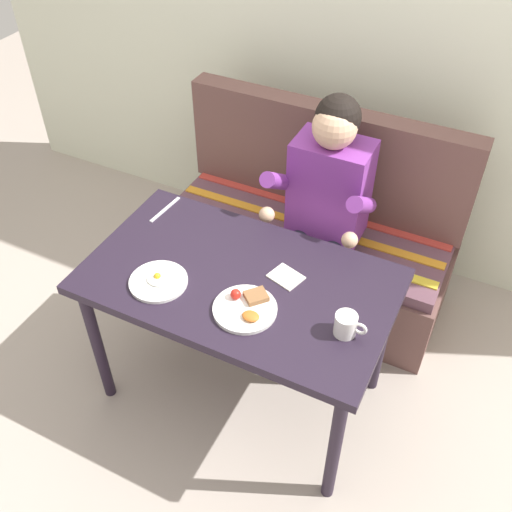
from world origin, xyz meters
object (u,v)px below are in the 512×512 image
at_px(plate_eggs, 158,281).
at_px(knife, 165,209).
at_px(coffee_mug, 346,324).
at_px(napkin, 286,277).
at_px(table, 239,292).
at_px(person, 324,201).
at_px(couch, 309,240).
at_px(plate_breakfast, 246,307).

relative_size(plate_eggs, knife, 1.12).
height_order(coffee_mug, napkin, coffee_mug).
bearing_deg(table, plate_eggs, -148.41).
bearing_deg(napkin, plate_eggs, -150.23).
bearing_deg(coffee_mug, napkin, 151.66).
bearing_deg(coffee_mug, knife, 161.77).
xyz_separation_m(person, knife, (-0.60, -0.36, -0.01)).
xyz_separation_m(person, coffee_mug, (0.34, -0.67, 0.03)).
bearing_deg(knife, couch, 52.55).
bearing_deg(plate_breakfast, table, 126.41).
bearing_deg(napkin, knife, 166.92).
relative_size(person, plate_eggs, 5.40).
height_order(table, couch, couch).
distance_m(coffee_mug, napkin, 0.34).
xyz_separation_m(table, coffee_mug, (0.46, -0.08, 0.13)).
relative_size(person, coffee_mug, 10.27).
bearing_deg(knife, coffee_mug, -13.25).
relative_size(couch, plate_eggs, 6.42).
xyz_separation_m(person, napkin, (0.04, -0.51, -0.01)).
distance_m(person, knife, 0.70).
relative_size(coffee_mug, knife, 0.59).
height_order(table, plate_breakfast, plate_breakfast).
relative_size(couch, plate_breakfast, 6.10).
distance_m(table, plate_breakfast, 0.19).
height_order(person, coffee_mug, person).
bearing_deg(couch, plate_eggs, -105.78).
bearing_deg(couch, plate_breakfast, -83.64).
distance_m(person, coffee_mug, 0.75).
xyz_separation_m(plate_eggs, coffee_mug, (0.72, 0.08, 0.04)).
bearing_deg(plate_breakfast, napkin, 74.03).
height_order(plate_breakfast, napkin, plate_breakfast).
height_order(person, napkin, person).
bearing_deg(knife, person, 35.53).
relative_size(couch, coffee_mug, 12.20).
xyz_separation_m(couch, person, (0.12, -0.17, 0.41)).
bearing_deg(napkin, couch, 103.42).
relative_size(person, plate_breakfast, 5.13).
distance_m(table, person, 0.61).
height_order(plate_eggs, knife, plate_eggs).
relative_size(table, napkin, 9.87).
xyz_separation_m(couch, knife, (-0.49, -0.53, 0.40)).
bearing_deg(table, napkin, 26.71).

